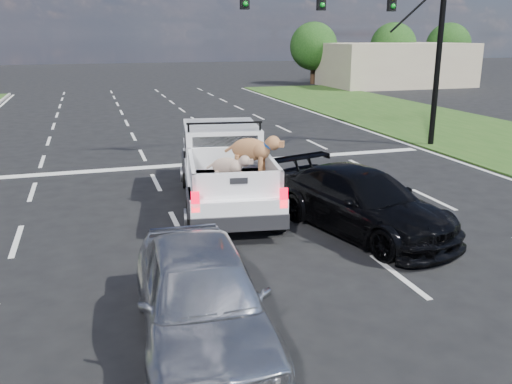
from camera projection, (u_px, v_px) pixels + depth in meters
ground at (311, 288)px, 9.58m from camera, size 160.00×160.00×0.00m
road_markings at (223, 190)px, 15.60m from camera, size 17.75×60.00×0.01m
traffic_signal at (386, 23)px, 19.91m from camera, size 9.11×0.31×7.00m
building_right at (396, 65)px, 46.47m from camera, size 12.00×7.00×3.60m
tree_far_d at (314, 46)px, 48.03m from camera, size 4.20×4.20×5.40m
tree_far_e at (393, 46)px, 50.29m from camera, size 4.20×4.20×5.40m
tree_far_f at (448, 45)px, 51.98m from camera, size 4.20×4.20×5.40m
pickup_truck at (226, 166)px, 14.12m from camera, size 2.88×6.03×2.17m
silver_sedan at (201, 296)px, 7.68m from camera, size 2.02×4.50×1.50m
black_coupe at (362, 202)px, 12.16m from camera, size 3.24×5.20×1.40m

